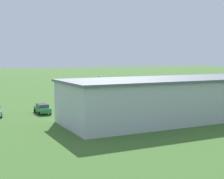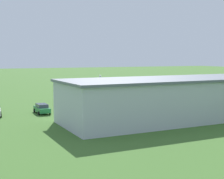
{
  "view_description": "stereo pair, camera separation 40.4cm",
  "coord_description": "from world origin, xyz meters",
  "px_view_note": "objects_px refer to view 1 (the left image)",
  "views": [
    {
      "loc": [
        31.86,
        79.17,
        9.51
      ],
      "look_at": [
        1.51,
        14.37,
        2.48
      ],
      "focal_mm": 53.73,
      "sensor_mm": 36.0,
      "label": 1
    },
    {
      "loc": [
        31.49,
        79.34,
        9.51
      ],
      "look_at": [
        1.51,
        14.37,
        2.48
      ],
      "focal_mm": 53.73,
      "sensor_mm": 36.0,
      "label": 2
    }
  ],
  "objects_px": {
    "car_green": "(42,108)",
    "hangar": "(173,99)",
    "car_yellow": "(190,98)",
    "person_walking_on_apron": "(180,96)",
    "person_watching_takeoff": "(58,104)",
    "person_at_fence_line": "(189,97)",
    "biplane": "(96,83)"
  },
  "relations": [
    {
      "from": "car_green",
      "to": "hangar",
      "type": "bearing_deg",
      "value": 141.07
    },
    {
      "from": "car_yellow",
      "to": "person_walking_on_apron",
      "type": "xyz_separation_m",
      "value": [
        -0.46,
        -4.16,
        -0.05
      ]
    },
    {
      "from": "hangar",
      "to": "car_yellow",
      "type": "relative_size",
      "value": 7.61
    },
    {
      "from": "hangar",
      "to": "person_watching_takeoff",
      "type": "height_order",
      "value": "hangar"
    },
    {
      "from": "person_at_fence_line",
      "to": "car_yellow",
      "type": "bearing_deg",
      "value": 57.1
    },
    {
      "from": "car_green",
      "to": "person_at_fence_line",
      "type": "xyz_separation_m",
      "value": [
        -33.25,
        -3.73,
        -0.08
      ]
    },
    {
      "from": "car_yellow",
      "to": "person_at_fence_line",
      "type": "distance_m",
      "value": 3.35
    },
    {
      "from": "biplane",
      "to": "person_watching_takeoff",
      "type": "xyz_separation_m",
      "value": [
        13.89,
        15.48,
        -2.18
      ]
    },
    {
      "from": "biplane",
      "to": "car_green",
      "type": "distance_m",
      "value": 26.56
    },
    {
      "from": "person_watching_takeoff",
      "to": "person_walking_on_apron",
      "type": "bearing_deg",
      "value": -178.0
    },
    {
      "from": "person_watching_takeoff",
      "to": "person_at_fence_line",
      "type": "relative_size",
      "value": 1.12
    },
    {
      "from": "car_green",
      "to": "biplane",
      "type": "bearing_deg",
      "value": -132.31
    },
    {
      "from": "car_yellow",
      "to": "person_watching_takeoff",
      "type": "distance_m",
      "value": 27.69
    },
    {
      "from": "biplane",
      "to": "person_walking_on_apron",
      "type": "height_order",
      "value": "biplane"
    },
    {
      "from": "hangar",
      "to": "car_yellow",
      "type": "xyz_separation_m",
      "value": [
        -14.64,
        -14.47,
        -2.34
      ]
    },
    {
      "from": "person_at_fence_line",
      "to": "person_watching_takeoff",
      "type": "bearing_deg",
      "value": -0.73
    },
    {
      "from": "person_watching_takeoff",
      "to": "person_at_fence_line",
      "type": "distance_m",
      "value": 29.33
    },
    {
      "from": "biplane",
      "to": "person_watching_takeoff",
      "type": "height_order",
      "value": "biplane"
    },
    {
      "from": "biplane",
      "to": "car_yellow",
      "type": "relative_size",
      "value": 2.09
    },
    {
      "from": "car_green",
      "to": "person_watching_takeoff",
      "type": "bearing_deg",
      "value": -133.75
    },
    {
      "from": "biplane",
      "to": "car_yellow",
      "type": "bearing_deg",
      "value": 126.1
    },
    {
      "from": "person_watching_takeoff",
      "to": "person_walking_on_apron",
      "type": "relative_size",
      "value": 1.12
    },
    {
      "from": "car_yellow",
      "to": "car_green",
      "type": "height_order",
      "value": "car_green"
    },
    {
      "from": "biplane",
      "to": "person_walking_on_apron",
      "type": "xyz_separation_m",
      "value": [
        -14.07,
        14.5,
        -2.28
      ]
    },
    {
      "from": "car_yellow",
      "to": "car_green",
      "type": "bearing_deg",
      "value": 1.67
    },
    {
      "from": "person_watching_takeoff",
      "to": "person_at_fence_line",
      "type": "bearing_deg",
      "value": 179.27
    },
    {
      "from": "person_walking_on_apron",
      "to": "car_green",
      "type": "bearing_deg",
      "value": 9.05
    },
    {
      "from": "person_at_fence_line",
      "to": "hangar",
      "type": "bearing_deg",
      "value": 46.4
    },
    {
      "from": "person_watching_takeoff",
      "to": "biplane",
      "type": "bearing_deg",
      "value": -131.92
    },
    {
      "from": "car_yellow",
      "to": "hangar",
      "type": "bearing_deg",
      "value": 44.67
    },
    {
      "from": "hangar",
      "to": "person_walking_on_apron",
      "type": "height_order",
      "value": "hangar"
    },
    {
      "from": "hangar",
      "to": "biplane",
      "type": "relative_size",
      "value": 3.64
    }
  ]
}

